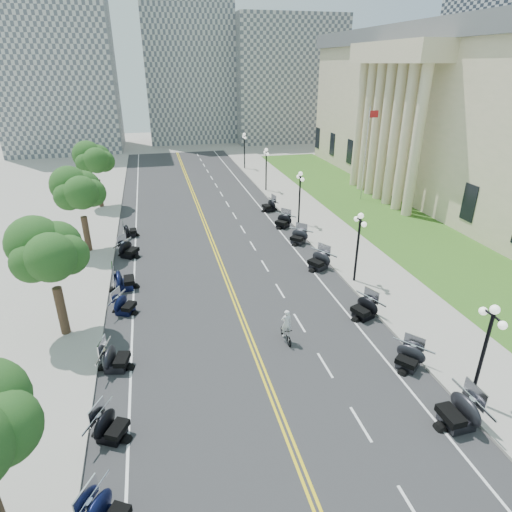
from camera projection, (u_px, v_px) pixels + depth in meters
ground at (247, 330)px, 24.59m from camera, size 160.00×160.00×0.00m
road at (219, 259)px, 33.44m from camera, size 16.00×90.00×0.01m
centerline_yellow_a at (217, 259)px, 33.41m from camera, size 0.12×90.00×0.00m
centerline_yellow_b at (220, 259)px, 33.46m from camera, size 0.12×90.00×0.00m
edge_line_north at (297, 251)px, 34.81m from camera, size 0.12×90.00×0.00m
edge_line_south at (135, 268)px, 32.05m from camera, size 0.12×90.00×0.00m
lane_dash_3 at (413, 511)px, 14.65m from camera, size 0.12×2.00×0.00m
lane_dash_4 at (361, 424)px, 18.19m from camera, size 0.12×2.00×0.00m
lane_dash_5 at (325, 365)px, 21.73m from camera, size 0.12×2.00×0.00m
lane_dash_6 at (299, 323)px, 25.27m from camera, size 0.12×2.00×0.00m
lane_dash_7 at (280, 291)px, 28.81m from camera, size 0.12×2.00×0.00m
lane_dash_8 at (265, 266)px, 32.35m from camera, size 0.12×2.00×0.00m
lane_dash_9 at (253, 246)px, 35.89m from camera, size 0.12×2.00×0.00m
lane_dash_10 at (243, 229)px, 39.43m from camera, size 0.12×2.00×0.00m
lane_dash_11 at (235, 216)px, 42.97m from camera, size 0.12×2.00×0.00m
lane_dash_12 at (227, 204)px, 46.51m from camera, size 0.12×2.00×0.00m
lane_dash_13 at (221, 194)px, 50.05m from camera, size 0.12×2.00×0.00m
lane_dash_14 at (216, 185)px, 53.60m from camera, size 0.12×2.00×0.00m
lane_dash_15 at (212, 178)px, 57.14m from camera, size 0.12×2.00×0.00m
lane_dash_16 at (208, 171)px, 60.68m from camera, size 0.12×2.00×0.00m
lane_dash_17 at (204, 165)px, 64.22m from camera, size 0.12×2.00×0.00m
lane_dash_18 at (201, 160)px, 67.76m from camera, size 0.12×2.00×0.00m
lane_dash_19 at (198, 155)px, 71.30m from camera, size 0.12×2.00×0.00m
sidewalk_north at (343, 246)px, 35.67m from camera, size 5.00×90.00×0.15m
sidewalk_south at (76, 273)px, 31.14m from camera, size 5.00×90.00×0.15m
lawn at (374, 211)px, 44.27m from camera, size 9.00×60.00×0.10m
civic_building at (485, 114)px, 47.28m from camera, size 26.00×51.00×17.80m
distant_block_a at (57, 70)px, 70.22m from camera, size 18.00×14.00×26.00m
distant_block_b at (188, 57)px, 79.45m from camera, size 16.00×12.00×30.00m
distant_block_c at (284, 80)px, 82.32m from camera, size 20.00×14.00×22.00m
street_lamp_1 at (483, 356)px, 18.29m from camera, size 0.50×1.20×4.90m
street_lamp_2 at (357, 248)px, 28.91m from camera, size 0.50×1.20×4.90m
street_lamp_3 at (300, 198)px, 39.53m from camera, size 0.50×1.20×4.90m
street_lamp_4 at (266, 170)px, 50.15m from camera, size 0.50×1.20×4.90m
street_lamp_5 at (244, 151)px, 60.77m from camera, size 0.50×1.20×4.90m
flagpole at (365, 155)px, 45.88m from camera, size 1.10×0.20×10.00m
tree_2 at (50, 258)px, 22.24m from camera, size 4.80×4.80×9.20m
tree_3 at (80, 195)px, 32.86m from camera, size 4.80×4.80×9.20m
tree_4 at (95, 163)px, 43.49m from camera, size 4.80×4.80×9.20m
motorcycle_n_3 at (459, 411)px, 17.84m from camera, size 2.29×2.29×1.56m
motorcycle_n_4 at (409, 357)px, 21.32m from camera, size 2.61×2.61×1.30m
motorcycle_n_5 at (364, 307)px, 25.56m from camera, size 2.56×2.56×1.38m
motorcycle_n_7 at (319, 260)px, 31.64m from camera, size 2.85×2.85×1.46m
motorcycle_n_8 at (298, 236)px, 36.15m from camera, size 2.71×2.71×1.34m
motorcycle_n_9 at (283, 220)px, 39.71m from camera, size 2.71×2.71×1.34m
motorcycle_n_10 at (269, 205)px, 44.09m from camera, size 2.25×2.25×1.34m
motorcycle_s_4 at (111, 425)px, 17.29m from camera, size 2.52×2.52×1.31m
motorcycle_s_5 at (115, 357)px, 21.23m from camera, size 2.37×2.37×1.38m
motorcycle_s_6 at (124, 304)px, 26.04m from camera, size 2.42×2.42×1.26m
motorcycle_s_7 at (124, 279)px, 28.78m from camera, size 2.33×2.33×1.53m
motorcycle_s_8 at (129, 249)px, 33.62m from camera, size 2.80×2.80×1.41m
motorcycle_s_9 at (130, 230)px, 37.60m from camera, size 1.92×1.92×1.25m
bicycle at (286, 334)px, 23.40m from camera, size 0.55×1.62×0.96m
cyclist_rider at (287, 314)px, 22.86m from camera, size 0.60×0.39×1.65m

